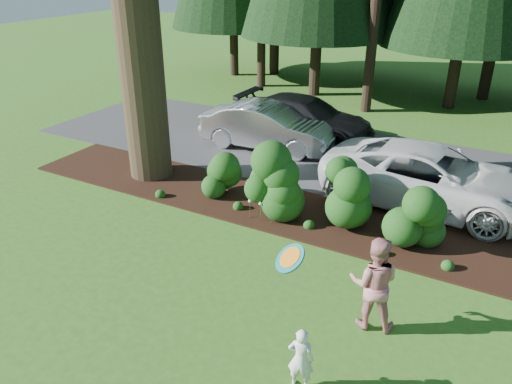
{
  "coord_description": "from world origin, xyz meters",
  "views": [
    {
      "loc": [
        4.89,
        -7.25,
        6.12
      ],
      "look_at": [
        0.07,
        1.51,
        1.3
      ],
      "focal_mm": 35.0,
      "sensor_mm": 36.0,
      "label": 1
    }
  ],
  "objects_px": {
    "car_silver_wagon": "(268,127)",
    "child": "(301,359)",
    "frisbee": "(290,258)",
    "car_white_suv": "(431,177)",
    "car_dark_suv": "(305,118)",
    "adult": "(374,283)"
  },
  "relations": [
    {
      "from": "car_dark_suv",
      "to": "frisbee",
      "type": "xyz_separation_m",
      "value": [
        4.4,
        -10.67,
        1.57
      ]
    },
    {
      "from": "car_silver_wagon",
      "to": "child",
      "type": "relative_size",
      "value": 4.1
    },
    {
      "from": "car_silver_wagon",
      "to": "car_dark_suv",
      "type": "distance_m",
      "value": 1.72
    },
    {
      "from": "car_silver_wagon",
      "to": "car_white_suv",
      "type": "relative_size",
      "value": 0.81
    },
    {
      "from": "car_white_suv",
      "to": "adult",
      "type": "xyz_separation_m",
      "value": [
        0.09,
        -5.35,
        0.09
      ]
    },
    {
      "from": "frisbee",
      "to": "car_white_suv",
      "type": "bearing_deg",
      "value": 85.07
    },
    {
      "from": "car_silver_wagon",
      "to": "child",
      "type": "distance_m",
      "value": 10.48
    },
    {
      "from": "car_white_suv",
      "to": "frisbee",
      "type": "bearing_deg",
      "value": 177.37
    },
    {
      "from": "adult",
      "to": "car_silver_wagon",
      "type": "bearing_deg",
      "value": -64.44
    },
    {
      "from": "car_white_suv",
      "to": "car_dark_suv",
      "type": "bearing_deg",
      "value": 58.88
    },
    {
      "from": "car_silver_wagon",
      "to": "car_white_suv",
      "type": "bearing_deg",
      "value": -111.32
    },
    {
      "from": "car_white_suv",
      "to": "child",
      "type": "xyz_separation_m",
      "value": [
        -0.42,
        -7.28,
        -0.26
      ]
    },
    {
      "from": "car_silver_wagon",
      "to": "car_dark_suv",
      "type": "height_order",
      "value": "car_silver_wagon"
    },
    {
      "from": "child",
      "to": "frisbee",
      "type": "bearing_deg",
      "value": 3.66
    },
    {
      "from": "adult",
      "to": "car_dark_suv",
      "type": "bearing_deg",
      "value": -73.18
    },
    {
      "from": "car_dark_suv",
      "to": "frisbee",
      "type": "bearing_deg",
      "value": -156.64
    },
    {
      "from": "car_white_suv",
      "to": "car_dark_suv",
      "type": "height_order",
      "value": "car_white_suv"
    },
    {
      "from": "car_dark_suv",
      "to": "child",
      "type": "bearing_deg",
      "value": -155.56
    },
    {
      "from": "child",
      "to": "adult",
      "type": "distance_m",
      "value": 2.02
    },
    {
      "from": "car_silver_wagon",
      "to": "child",
      "type": "height_order",
      "value": "car_silver_wagon"
    },
    {
      "from": "car_white_suv",
      "to": "child",
      "type": "height_order",
      "value": "car_white_suv"
    },
    {
      "from": "frisbee",
      "to": "child",
      "type": "bearing_deg",
      "value": 16.12
    }
  ]
}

